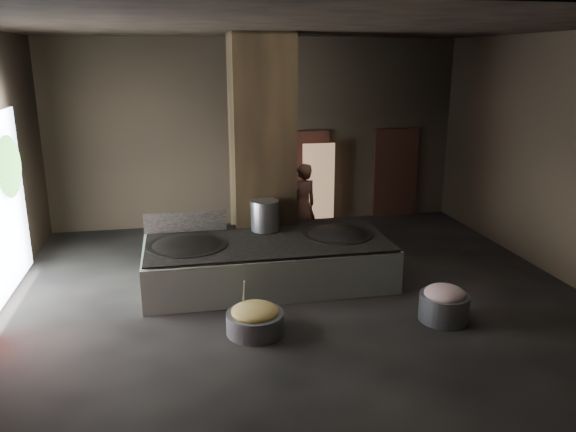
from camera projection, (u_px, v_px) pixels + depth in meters
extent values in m
cube|color=black|center=(296.00, 293.00, 10.08)|extent=(10.00, 9.00, 0.10)
cube|color=black|center=(297.00, 24.00, 8.83)|extent=(10.00, 9.00, 0.10)
cube|color=black|center=(258.00, 133.00, 13.75)|extent=(10.00, 0.10, 4.50)
cube|color=black|center=(398.00, 259.00, 5.16)|extent=(10.00, 0.10, 4.50)
cube|color=black|center=(562.00, 158.00, 10.39)|extent=(0.10, 9.00, 4.50)
cube|color=black|center=(262.00, 150.00, 11.19)|extent=(1.20, 1.20, 4.50)
cube|color=silver|center=(267.00, 262.00, 10.39)|extent=(4.48, 2.17, 0.78)
cube|color=black|center=(267.00, 240.00, 10.28)|extent=(4.36, 2.09, 0.03)
ellipsoid|color=black|center=(187.00, 249.00, 9.98)|extent=(1.41, 1.41, 0.39)
cylinder|color=black|center=(187.00, 245.00, 9.96)|extent=(1.43, 1.43, 0.05)
ellipsoid|color=black|center=(337.00, 238.00, 10.59)|extent=(1.31, 1.31, 0.37)
cylinder|color=black|center=(337.00, 234.00, 10.58)|extent=(1.34, 1.34, 0.05)
cylinder|color=gray|center=(265.00, 215.00, 10.72)|extent=(0.54, 0.54, 0.58)
cube|color=black|center=(186.00, 222.00, 10.66)|extent=(1.55, 0.07, 0.39)
imported|color=brown|center=(303.00, 206.00, 12.19)|extent=(0.79, 0.66, 1.86)
cylinder|color=slate|center=(255.00, 323.00, 8.50)|extent=(1.16, 1.16, 0.32)
ellipsoid|color=#8EA04D|center=(255.00, 311.00, 8.45)|extent=(0.72, 0.72, 0.22)
cylinder|color=gray|center=(244.00, 296.00, 8.51)|extent=(0.03, 0.35, 0.63)
cylinder|color=slate|center=(444.00, 307.00, 8.91)|extent=(0.98, 0.98, 0.43)
ellipsoid|color=#B8756E|center=(445.00, 293.00, 8.85)|extent=(0.65, 0.65, 0.25)
cube|color=black|center=(306.00, 178.00, 14.19)|extent=(1.18, 0.08, 2.38)
cube|color=#8C6647|center=(318.00, 182.00, 14.00)|extent=(0.81, 0.04, 1.91)
cube|color=black|center=(395.00, 174.00, 14.64)|extent=(1.18, 0.08, 2.38)
cube|color=#8C6647|center=(393.00, 174.00, 14.87)|extent=(0.75, 0.04, 1.78)
ellipsoid|color=#194714|center=(9.00, 167.00, 9.79)|extent=(0.28, 1.10, 1.10)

